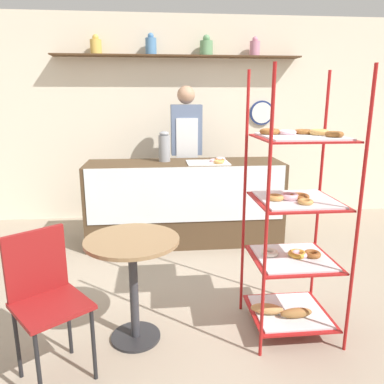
{
  "coord_description": "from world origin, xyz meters",
  "views": [
    {
      "loc": [
        -0.34,
        -2.89,
        1.64
      ],
      "look_at": [
        0.0,
        0.44,
        0.8
      ],
      "focal_mm": 35.0,
      "sensor_mm": 36.0,
      "label": 1
    }
  ],
  "objects_px": {
    "cafe_table": "(133,265)",
    "cafe_chair": "(44,289)",
    "coffee_carafe": "(164,147)",
    "pastry_rack": "(294,227)",
    "donut_tray_counter": "(213,162)",
    "person_worker": "(186,151)"
  },
  "relations": [
    {
      "from": "pastry_rack",
      "to": "cafe_chair",
      "type": "xyz_separation_m",
      "value": [
        -1.6,
        -0.29,
        -0.22
      ]
    },
    {
      "from": "coffee_carafe",
      "to": "person_worker",
      "type": "bearing_deg",
      "value": 57.05
    },
    {
      "from": "cafe_chair",
      "to": "donut_tray_counter",
      "type": "relative_size",
      "value": 1.94
    },
    {
      "from": "person_worker",
      "to": "cafe_chair",
      "type": "bearing_deg",
      "value": -112.07
    },
    {
      "from": "cafe_table",
      "to": "cafe_chair",
      "type": "bearing_deg",
      "value": -151.04
    },
    {
      "from": "cafe_table",
      "to": "donut_tray_counter",
      "type": "xyz_separation_m",
      "value": [
        0.81,
        1.73,
        0.4
      ]
    },
    {
      "from": "cafe_table",
      "to": "donut_tray_counter",
      "type": "bearing_deg",
      "value": 64.87
    },
    {
      "from": "pastry_rack",
      "to": "person_worker",
      "type": "xyz_separation_m",
      "value": [
        -0.54,
        2.33,
        0.22
      ]
    },
    {
      "from": "cafe_table",
      "to": "coffee_carafe",
      "type": "bearing_deg",
      "value": 81.75
    },
    {
      "from": "person_worker",
      "to": "pastry_rack",
      "type": "bearing_deg",
      "value": -76.94
    },
    {
      "from": "pastry_rack",
      "to": "cafe_chair",
      "type": "relative_size",
      "value": 2.05
    },
    {
      "from": "pastry_rack",
      "to": "coffee_carafe",
      "type": "relative_size",
      "value": 5.38
    },
    {
      "from": "pastry_rack",
      "to": "donut_tray_counter",
      "type": "relative_size",
      "value": 3.97
    },
    {
      "from": "cafe_chair",
      "to": "coffee_carafe",
      "type": "height_order",
      "value": "coffee_carafe"
    },
    {
      "from": "cafe_table",
      "to": "cafe_chair",
      "type": "height_order",
      "value": "cafe_chair"
    },
    {
      "from": "pastry_rack",
      "to": "coffee_carafe",
      "type": "distance_m",
      "value": 2.09
    },
    {
      "from": "pastry_rack",
      "to": "person_worker",
      "type": "bearing_deg",
      "value": 103.06
    },
    {
      "from": "cafe_table",
      "to": "pastry_rack",
      "type": "bearing_deg",
      "value": 0.67
    },
    {
      "from": "person_worker",
      "to": "donut_tray_counter",
      "type": "xyz_separation_m",
      "value": [
        0.25,
        -0.62,
        -0.04
      ]
    },
    {
      "from": "cafe_table",
      "to": "coffee_carafe",
      "type": "distance_m",
      "value": 2.0
    },
    {
      "from": "coffee_carafe",
      "to": "donut_tray_counter",
      "type": "relative_size",
      "value": 0.74
    },
    {
      "from": "person_worker",
      "to": "cafe_table",
      "type": "height_order",
      "value": "person_worker"
    }
  ]
}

